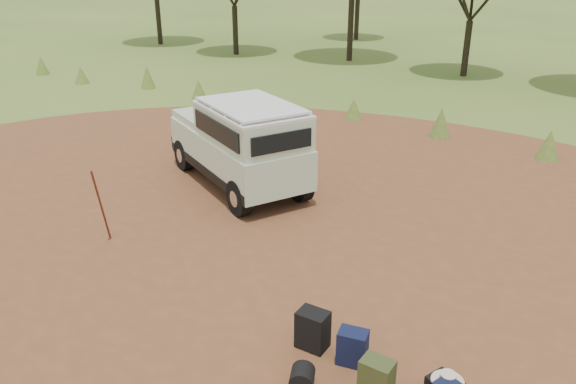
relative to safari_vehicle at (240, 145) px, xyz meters
The scene contains 10 objects.
ground 3.95m from the safari_vehicle, 45.05° to the right, with size 140.00×140.00×0.00m, color #4B7027.
dirt_clearing 3.95m from the safari_vehicle, 45.05° to the right, with size 23.00×23.00×0.01m, color brown.
grass_fringe 6.62m from the safari_vehicle, 64.75° to the left, with size 36.60×1.60×0.90m.
safari_vehicle is the anchor object (origin of this frame).
walking_staff 3.67m from the safari_vehicle, 96.69° to the right, with size 0.04×0.04×1.60m, color maroon.
backpack_black 6.02m from the safari_vehicle, 44.20° to the right, with size 0.41×0.30×0.56m, color black.
backpack_navy 6.47m from the safari_vehicle, 40.50° to the right, with size 0.38×0.27×0.49m, color #111837.
backpack_olive 7.12m from the safari_vehicle, 40.27° to the right, with size 0.38×0.28×0.53m, color #414921.
stuff_sack 6.76m from the safari_vehicle, 47.10° to the right, with size 0.30×0.30×0.30m, color black.
safari_hat 7.48m from the safari_vehicle, 34.40° to the right, with size 0.39×0.39×0.11m.
Camera 1 is at (4.63, -6.94, 4.98)m, focal length 35.00 mm.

